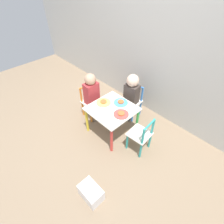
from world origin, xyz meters
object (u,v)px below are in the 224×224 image
Objects in this scene: chair_teal at (141,136)px; storage_bin at (91,193)px; kids_table at (112,112)px; plate_left at (104,102)px; plate_back at (121,102)px; plate_right at (121,114)px; chair_orange at (91,102)px; child_back at (131,93)px; child_left at (92,93)px; chair_blue at (132,102)px.

storage_bin is (0.05, -0.86, -0.17)m from chair_teal.
plate_left is (-0.17, 0.00, 0.07)m from kids_table.
plate_right is at bearing -45.00° from plate_back.
plate_back is at bearing 118.26° from storage_bin.
chair_orange is 2.71× the size of plate_back.
plate_back reaches higher than kids_table.
kids_table is 2.24× the size of storage_bin.
child_back reaches higher than chair_orange.
kids_table is 0.43m from child_back.
chair_orange is at bearing 177.79° from plate_left.
plate_right is at bearing 0.00° from kids_table.
child_left is (0.06, -0.00, 0.20)m from chair_orange.
plate_back is at bearing -68.22° from child_left.
kids_table is at bearing -90.00° from chair_teal.
plate_right reaches higher than kids_table.
child_back is at bearing -130.94° from chair_teal.
plate_left and plate_right have the same top height.
kids_table is 0.50m from chair_orange.
child_back is (0.45, 0.41, 0.20)m from chair_orange.
plate_right is at bearing -87.56° from chair_teal.
chair_blue is 2.06× the size of storage_bin.
plate_back is (0.00, 0.17, 0.07)m from kids_table.
plate_left is (0.32, -0.01, 0.19)m from chair_orange.
chair_orange reaches higher than plate_left.
child_back reaches higher than plate_right.
chair_teal is 0.88m from storage_bin.
child_back reaches higher than storage_bin.
storage_bin is at bearing -1.35° from chair_teal.
plate_back is at bearing 90.00° from kids_table.
kids_table is 1.09× the size of chair_teal.
chair_orange is 0.37m from plate_left.
plate_right is at bearing -89.63° from chair_orange.
child_left reaches higher than chair_blue.
child_left is 0.59m from plate_right.
plate_left is (-0.65, -0.04, 0.19)m from chair_teal.
child_back reaches higher than kids_table.
child_back is 3.83× the size of plate_right.
chair_orange is at bearing 90.00° from child_left.
child_left is 1.02× the size of child_back.
kids_table is at bearing -90.00° from chair_blue.
plate_left reaches higher than kids_table.
kids_table is at bearing -90.00° from chair_orange.
plate_back is at bearing -109.55° from chair_teal.
plate_back is (0.42, 0.16, -0.01)m from child_left.
kids_table is at bearing -90.00° from child_back.
storage_bin is at bearing -66.10° from plate_right.
chair_blue reaches higher than plate_right.
kids_table is 0.50m from chair_blue.
child_left is 3.83× the size of plate_left.
chair_orange is 0.69× the size of child_left.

